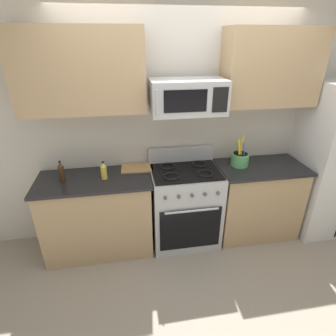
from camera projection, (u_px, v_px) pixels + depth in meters
ground_plane at (197, 279)px, 2.75m from camera, size 16.00×16.00×0.00m
wall_back at (180, 127)px, 3.07m from camera, size 8.00×0.10×2.60m
counter_left at (98, 215)px, 2.97m from camera, size 1.18×0.58×0.91m
range_oven at (185, 205)px, 3.11m from camera, size 0.76×0.62×1.09m
counter_right at (256, 200)px, 3.25m from camera, size 0.99×0.58×0.91m
refrigerator at (334, 161)px, 3.18m from camera, size 0.79×0.69×1.82m
microwave at (187, 97)px, 2.59m from camera, size 0.72×0.44×0.32m
upper_cabinets_left at (80, 71)px, 2.45m from camera, size 1.17×0.34×0.76m
upper_cabinets_right at (271, 68)px, 2.73m from camera, size 0.98×0.34×0.76m
utensil_crock at (240, 159)px, 3.04m from camera, size 0.20×0.20×0.35m
cutting_board at (137, 168)px, 2.99m from camera, size 0.36×0.25×0.02m
bottle_oil at (104, 171)px, 2.74m from camera, size 0.06×0.06×0.19m
bottle_soy at (61, 172)px, 2.68m from camera, size 0.06×0.06×0.23m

